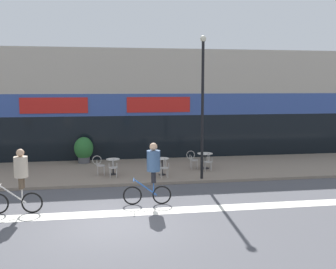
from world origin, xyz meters
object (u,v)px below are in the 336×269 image
Objects in this scene: cafe_chair_2_near at (208,160)px; cafe_chair_2_side at (192,158)px; bistro_table_2 at (205,158)px; cyclist_2 at (152,168)px; lamp_post at (203,99)px; cafe_chair_0_near at (113,166)px; cyclist_1 at (19,177)px; bistro_table_1 at (162,163)px; bistro_table_0 at (113,164)px; cafe_chair_0_side at (99,164)px; cafe_chair_1_near at (164,166)px; planter_pot at (84,149)px.

cafe_chair_2_side is at bearing 50.09° from cafe_chair_2_near.
cyclist_2 is (-3.21, -5.04, 0.65)m from bistro_table_2.
lamp_post is at bearing -125.08° from cyclist_2.
cafe_chair_0_near is 0.42× the size of cyclist_1.
cyclist_2 is (-0.94, -4.00, 0.65)m from bistro_table_1.
bistro_table_0 is at bearing 4.54° from cafe_chair_0_near.
bistro_table_2 is at bearing 71.78° from lamp_post.
cyclist_2 reaches higher than cafe_chair_0_side.
cyclist_2 reaches higher than cafe_chair_1_near.
cafe_chair_2_side is 5.71m from cyclist_2.
cafe_chair_2_near is 5.50m from cyclist_2.
cyclist_1 is (-5.31, -3.66, 0.60)m from cafe_chair_1_near.
cafe_chair_1_near is 1.00× the size of cafe_chair_2_side.
cafe_chair_1_near reaches higher than bistro_table_1.
bistro_table_1 is at bearing -4.31° from cafe_chair_1_near.
cafe_chair_2_near is at bearing 10.55° from bistro_table_1.
cyclist_1 is (-3.10, -4.72, 0.60)m from bistro_table_0.
planter_pot is (-3.66, 4.09, 0.19)m from cafe_chair_1_near.
cyclist_1 is at bearing -123.31° from bistro_table_0.
planter_pot is at bearing 139.77° from lamp_post.
cyclist_2 is (-3.20, -4.42, 0.67)m from cafe_chair_2_near.
cafe_chair_2_near is (2.27, 0.42, -0.02)m from bistro_table_1.
cafe_chair_0_side is at bearing 50.04° from cafe_chair_0_near.
bistro_table_2 is 0.63m from cafe_chair_2_side.
cafe_chair_0_near is (-2.21, -0.19, -0.02)m from bistro_table_1.
cyclist_2 reaches higher than bistro_table_0.
bistro_table_0 is at bearing -64.41° from planter_pot.
cyclist_2 is (1.27, -4.43, 0.68)m from bistro_table_0.
cafe_chair_2_side reaches higher than bistro_table_0.
cafe_chair_0_side is at bearing 95.37° from cafe_chair_2_near.
cyclist_1 is (-2.48, -4.72, 0.60)m from cafe_chair_0_side.
bistro_table_0 is 2.45m from cafe_chair_1_near.
bistro_table_1 is 0.13× the size of lamp_post.
cafe_chair_0_near is 4.05m from cafe_chair_2_side.
lamp_post is at bearing -96.53° from cafe_chair_0_near.
planter_pot is at bearing -64.90° from cyclist_2.
cafe_chair_0_near is at bearing -48.06° from cafe_chair_0_side.
cyclist_2 reaches higher than cafe_chair_2_near.
lamp_post is (3.82, -0.79, 2.96)m from cafe_chair_0_near.
cafe_chair_1_near is 0.41× the size of cyclist_2.
bistro_table_0 is at bearing 168.92° from bistro_table_1.
lamp_post reaches higher than planter_pot.
bistro_table_1 is 0.86× the size of cafe_chair_1_near.
cafe_chair_0_side and cafe_chair_2_side have the same top height.
cafe_chair_2_near is at bearing -44.91° from cafe_chair_2_side.
planter_pot is (-3.66, 3.47, 0.17)m from bistro_table_1.
cyclist_2 is (1.27, -3.80, 0.67)m from cafe_chair_0_near.
cafe_chair_1_near reaches higher than bistro_table_0.
cafe_chair_0_side is (-0.62, 0.62, 0.00)m from cafe_chair_0_near.
bistro_table_2 is at bearing -58.47° from cafe_chair_1_near.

